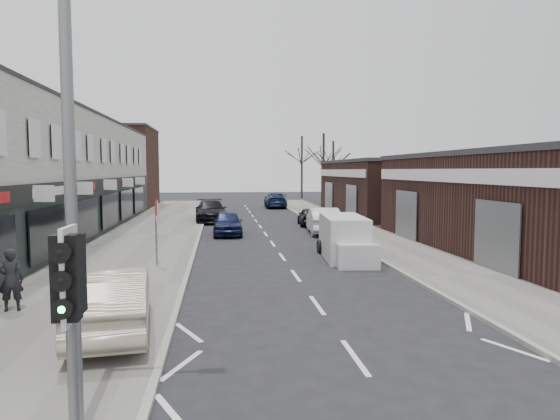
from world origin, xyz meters
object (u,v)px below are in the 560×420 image
object	(u,v)px
street_lamp	(82,111)
sedan_on_pavement	(112,300)
parked_car_right_b	(310,216)
parked_car_right_a	(323,220)
parked_car_left_b	(211,211)
parked_car_right_c	(275,200)
pedestrian	(11,280)
traffic_light	(70,298)
parked_car_left_a	(228,223)
white_van	(344,239)
warning_sign	(157,212)

from	to	relation	value
street_lamp	sedan_on_pavement	world-z (taller)	street_lamp
sedan_on_pavement	parked_car_right_b	distance (m)	24.10
sedan_on_pavement	street_lamp	bearing A→B (deg)	90.82
parked_car_right_a	parked_car_left_b	bearing A→B (deg)	-43.51
parked_car_right_c	parked_car_right_b	bearing A→B (deg)	94.29
street_lamp	pedestrian	xyz separation A→B (m)	(-3.70, 6.80, -3.66)
traffic_light	parked_car_left_b	xyz separation A→B (m)	(1.00, 31.65, -1.61)
traffic_light	sedan_on_pavement	world-z (taller)	traffic_light
traffic_light	parked_car_right_a	xyz separation A→B (m)	(7.90, 23.91, -1.63)
traffic_light	street_lamp	xyz separation A→B (m)	(-0.13, 1.22, 2.20)
sedan_on_pavement	parked_car_left_a	xyz separation A→B (m)	(2.93, 18.00, -0.16)
parked_car_left_a	traffic_light	bearing A→B (deg)	-94.47
parked_car_right_b	parked_car_right_c	bearing A→B (deg)	-84.15
street_lamp	parked_car_right_a	xyz separation A→B (m)	(8.03, 22.69, -3.83)
street_lamp	parked_car_left_a	world-z (taller)	street_lamp
parked_car_right_c	white_van	bearing A→B (deg)	91.78
parked_car_left_b	white_van	bearing A→B (deg)	-72.75
traffic_light	warning_sign	bearing A→B (deg)	93.10
warning_sign	parked_car_left_a	world-z (taller)	warning_sign
traffic_light	pedestrian	xyz separation A→B (m)	(-3.83, 8.02, -1.46)
parked_car_left_a	parked_car_right_b	bearing A→B (deg)	38.36
white_van	parked_car_right_a	bearing A→B (deg)	89.12
traffic_light	parked_car_right_b	world-z (taller)	traffic_light
pedestrian	parked_car_right_c	world-z (taller)	pedestrian
white_van	parked_car_left_a	bearing A→B (deg)	124.32
parked_car_right_c	traffic_light	bearing A→B (deg)	83.17
parked_car_right_b	sedan_on_pavement	bearing A→B (deg)	72.81
traffic_light	white_van	xyz separation A→B (m)	(7.02, 15.21, -1.54)
sedan_on_pavement	parked_car_left_a	distance (m)	18.24
traffic_light	street_lamp	size ratio (longest dim) A/B	0.39
sedan_on_pavement	parked_car_right_b	world-z (taller)	sedan_on_pavement
street_lamp	parked_car_left_b	world-z (taller)	street_lamp
parked_car_right_a	white_van	bearing A→B (deg)	88.99
traffic_light	warning_sign	distance (m)	14.04
warning_sign	traffic_light	bearing A→B (deg)	-86.90
white_van	parked_car_left_a	world-z (taller)	white_van
pedestrian	parked_car_left_a	bearing A→B (deg)	-122.15
traffic_light	parked_car_left_a	world-z (taller)	traffic_light
white_van	sedan_on_pavement	world-z (taller)	white_van
street_lamp	parked_car_right_c	size ratio (longest dim) A/B	1.51
parked_car_right_a	parked_car_right_c	xyz separation A→B (m)	(-0.55, 21.25, -0.02)
warning_sign	sedan_on_pavement	distance (m)	8.24
parked_car_left_a	parked_car_right_c	distance (m)	21.90
street_lamp	warning_sign	world-z (taller)	street_lamp
street_lamp	white_van	size ratio (longest dim) A/B	1.64
parked_car_right_b	white_van	bearing A→B (deg)	90.13
white_van	parked_car_left_b	distance (m)	17.51
traffic_light	parked_car_right_b	bearing A→B (deg)	74.43
parked_car_left_a	parked_car_right_c	bearing A→B (deg)	76.82
white_van	parked_car_right_b	distance (m)	13.18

